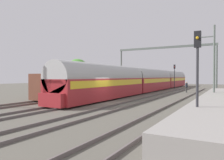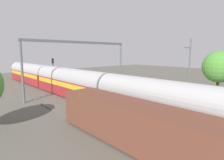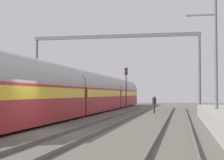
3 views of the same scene
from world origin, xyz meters
name	(u,v)px [view 1 (image 1 of 3)]	position (x,y,z in m)	size (l,w,h in m)	color
ground	(109,103)	(0.00, 0.00, 0.00)	(120.00, 120.00, 0.00)	#5A564C
track_far_west	(59,99)	(-6.36, 0.00, 0.08)	(1.52, 60.00, 0.16)	#605554
track_west	(91,101)	(-2.12, 0.00, 0.08)	(1.51, 60.00, 0.16)	#605554
track_east	(129,104)	(2.12, 0.00, 0.08)	(1.51, 60.00, 0.16)	#605554
track_far_east	(176,107)	(6.36, 0.00, 0.08)	(1.52, 60.00, 0.16)	#605554
passenger_train	(151,80)	(-2.12, 19.04, 1.97)	(2.93, 49.20, 3.82)	maroon
freight_car	(79,85)	(-6.36, 3.48, 1.47)	(2.80, 13.00, 2.70)	brown
person_crossing	(187,86)	(4.10, 18.00, 1.03)	(0.40, 0.47, 1.73)	#303030
railway_signal_near	(197,64)	(8.68, -5.39, 3.25)	(0.36, 0.30, 5.08)	#2D2D33
railway_signal_far	(174,73)	(-0.20, 28.56, 3.27)	(0.36, 0.30, 5.12)	#2D2D33
catenary_gantry	(164,57)	(0.00, 19.42, 5.94)	(17.13, 0.28, 7.86)	#59625D
catenary_pole_east_mid	(214,62)	(8.72, 6.93, 4.15)	(1.90, 0.20, 8.00)	#59625D
tree_west_background	(78,70)	(-13.85, 12.78, 3.71)	(4.04, 4.04, 5.74)	#4C3826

